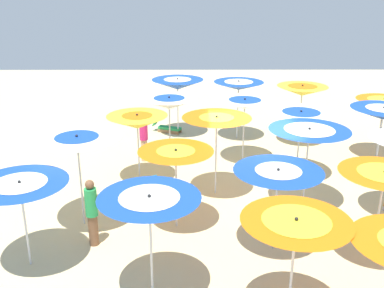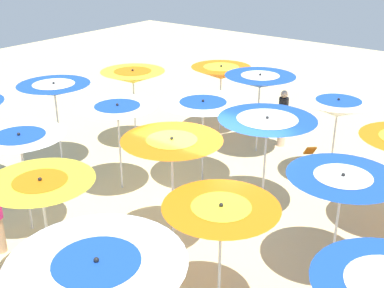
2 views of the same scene
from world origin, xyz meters
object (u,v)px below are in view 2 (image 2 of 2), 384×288
at_px(beach_umbrella_5, 54,90).
at_px(beach_umbrella_7, 172,147).
at_px(beach_umbrella_13, 342,184).
at_px(lounger_2, 90,281).
at_px(beach_umbrella_11, 203,108).
at_px(beach_umbrella_16, 260,81).
at_px(beach_umbrella_12, 267,125).
at_px(beach_umbrella_6, 118,111).
at_px(beach_umbrella_2, 41,191).
at_px(beach_umbrella_10, 133,77).
at_px(lounger_1, 315,164).
at_px(beach_umbrella_15, 221,73).
at_px(beach_umbrella_17, 338,108).
at_px(beach_umbrella_3, 98,274).
at_px(beach_umbrella_1, 20,144).
at_px(beachgoer_2, 283,117).
at_px(beach_umbrella_8, 221,217).

bearing_deg(beach_umbrella_5, beach_umbrella_7, 167.25).
bearing_deg(beach_umbrella_7, beach_umbrella_13, -157.70).
bearing_deg(lounger_2, beach_umbrella_11, -109.54).
bearing_deg(beach_umbrella_16, beach_umbrella_12, 123.24).
bearing_deg(beach_umbrella_16, beach_umbrella_6, 69.37).
bearing_deg(beach_umbrella_7, beach_umbrella_2, 68.28).
xyz_separation_m(beach_umbrella_2, beach_umbrella_10, (3.56, -6.02, 0.16)).
xyz_separation_m(beach_umbrella_16, lounger_1, (-2.01, 0.14, -2.04)).
relative_size(beach_umbrella_12, beach_umbrella_15, 1.05).
relative_size(beach_umbrella_6, beach_umbrella_17, 1.01).
distance_m(beach_umbrella_2, beach_umbrella_13, 5.47).
relative_size(beach_umbrella_10, lounger_2, 2.20).
bearing_deg(beach_umbrella_17, beach_umbrella_3, 92.64).
distance_m(beach_umbrella_2, beach_umbrella_7, 2.64).
xyz_separation_m(beach_umbrella_17, lounger_1, (0.55, -0.27, -1.86)).
height_order(beach_umbrella_13, beach_umbrella_15, beach_umbrella_15).
distance_m(beach_umbrella_1, beach_umbrella_11, 4.60).
bearing_deg(beach_umbrella_12, beachgoer_2, -68.39).
xyz_separation_m(beach_umbrella_3, lounger_2, (2.08, -1.51, -2.09)).
bearing_deg(beach_umbrella_13, lounger_2, 45.61).
height_order(beach_umbrella_1, lounger_2, beach_umbrella_1).
bearing_deg(beach_umbrella_15, beach_umbrella_11, 117.55).
xyz_separation_m(beach_umbrella_10, beach_umbrella_11, (-3.24, 0.80, -0.09)).
height_order(beach_umbrella_7, beachgoer_2, beach_umbrella_7).
bearing_deg(beach_umbrella_3, beach_umbrella_7, -63.32).
relative_size(lounger_1, beachgoer_2, 0.58).
bearing_deg(beach_umbrella_3, beach_umbrella_11, -64.14).
distance_m(beach_umbrella_10, beach_umbrella_15, 2.99).
relative_size(beach_umbrella_2, beach_umbrella_17, 0.98).
distance_m(beach_umbrella_5, beach_umbrella_10, 2.50).
distance_m(beach_umbrella_6, beach_umbrella_16, 4.50).
distance_m(beach_umbrella_15, beach_umbrella_17, 4.66).
relative_size(beach_umbrella_13, lounger_1, 2.02).
xyz_separation_m(beach_umbrella_5, beach_umbrella_16, (-4.10, -4.17, 0.01)).
relative_size(beach_umbrella_7, beach_umbrella_12, 1.06).
bearing_deg(beach_umbrella_16, beach_umbrella_8, 115.51).
relative_size(beach_umbrella_11, beach_umbrella_13, 1.08).
bearing_deg(beach_umbrella_2, lounger_1, -103.66).
distance_m(beach_umbrella_10, lounger_2, 7.40).
height_order(beach_umbrella_6, beach_umbrella_7, beach_umbrella_7).
height_order(beach_umbrella_12, lounger_1, beach_umbrella_12).
distance_m(beach_umbrella_3, beach_umbrella_13, 5.07).
xyz_separation_m(beach_umbrella_13, beach_umbrella_17, (1.63, -3.69, 0.14)).
distance_m(beach_umbrella_8, lounger_1, 6.68).
bearing_deg(beach_umbrella_15, lounger_1, 166.25).
xyz_separation_m(beach_umbrella_3, beach_umbrella_8, (-0.15, -2.50, -0.34)).
distance_m(beach_umbrella_2, lounger_2, 1.97).
bearing_deg(beach_umbrella_10, beach_umbrella_3, 131.35).
bearing_deg(lounger_1, beach_umbrella_10, -117.74).
relative_size(beach_umbrella_1, beach_umbrella_3, 0.93).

